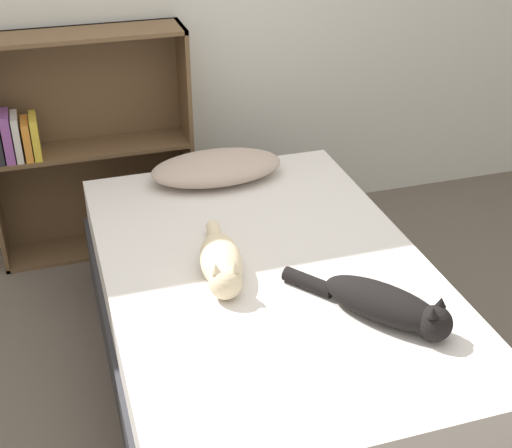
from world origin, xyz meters
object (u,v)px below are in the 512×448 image
(pillow, at_px, (216,168))
(bookshelf, at_px, (81,143))
(bed, at_px, (267,324))
(cat_light, at_px, (221,263))
(cat_dark, at_px, (387,305))

(pillow, relative_size, bookshelf, 0.53)
(bed, xyz_separation_m, bookshelf, (-0.56, 1.24, 0.31))
(cat_light, relative_size, cat_dark, 0.94)
(cat_light, height_order, cat_dark, cat_light)
(pillow, distance_m, cat_light, 0.78)
(bookshelf, bearing_deg, bed, -65.87)
(bed, height_order, pillow, pillow)
(pillow, xyz_separation_m, cat_light, (-0.18, -0.76, -0.00))
(pillow, height_order, bookshelf, bookshelf)
(pillow, bearing_deg, cat_light, -102.99)
(pillow, xyz_separation_m, bookshelf, (-0.55, 0.50, -0.02))
(bed, distance_m, pillow, 0.81)
(cat_dark, bearing_deg, bookshelf, 169.31)
(cat_dark, bearing_deg, bed, 176.01)
(pillow, bearing_deg, cat_dark, -76.54)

